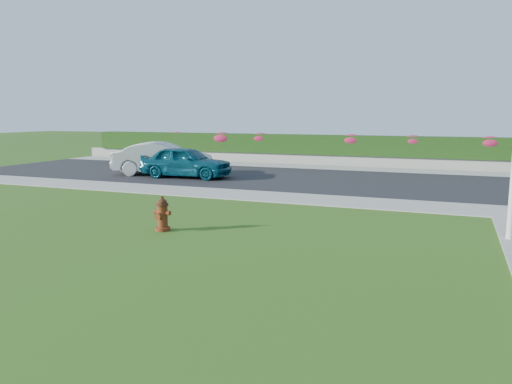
% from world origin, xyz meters
% --- Properties ---
extents(ground, '(120.00, 120.00, 0.00)m').
position_xyz_m(ground, '(0.00, 0.00, 0.00)').
color(ground, black).
rests_on(ground, ground).
extents(street_far, '(26.00, 8.00, 0.04)m').
position_xyz_m(street_far, '(-5.00, 14.00, 0.02)').
color(street_far, black).
rests_on(street_far, ground).
extents(sidewalk_far, '(24.00, 2.00, 0.04)m').
position_xyz_m(sidewalk_far, '(-6.00, 9.00, 0.02)').
color(sidewalk_far, gray).
rests_on(sidewalk_far, ground).
extents(sidewalk_beyond, '(34.00, 2.00, 0.04)m').
position_xyz_m(sidewalk_beyond, '(-1.00, 19.00, 0.02)').
color(sidewalk_beyond, gray).
rests_on(sidewalk_beyond, ground).
extents(retaining_wall, '(34.00, 0.40, 0.60)m').
position_xyz_m(retaining_wall, '(-1.00, 20.50, 0.30)').
color(retaining_wall, gray).
rests_on(retaining_wall, ground).
extents(hedge, '(32.00, 0.90, 1.10)m').
position_xyz_m(hedge, '(-1.00, 20.60, 1.15)').
color(hedge, black).
rests_on(hedge, retaining_wall).
extents(fire_hydrant, '(0.44, 0.42, 0.87)m').
position_xyz_m(fire_hydrant, '(-1.72, 3.29, 0.41)').
color(fire_hydrant, '#511E0C').
rests_on(fire_hydrant, ground).
extents(sedan_teal, '(4.21, 1.87, 1.41)m').
position_xyz_m(sedan_teal, '(-6.27, 12.49, 0.74)').
color(sedan_teal, '#0B475A').
rests_on(sedan_teal, street_far).
extents(sedan_silver, '(4.88, 2.94, 1.52)m').
position_xyz_m(sedan_silver, '(-7.75, 13.00, 0.80)').
color(sedan_silver, '#ABADB2').
rests_on(sedan_silver, street_far).
extents(flower_clump_a, '(1.02, 0.65, 0.51)m').
position_xyz_m(flower_clump_a, '(-11.42, 20.50, 1.50)').
color(flower_clump_a, '#AF1E3C').
rests_on(flower_clump_a, hedge).
extents(flower_clump_b, '(1.42, 0.92, 0.71)m').
position_xyz_m(flower_clump_b, '(-8.23, 20.50, 1.42)').
color(flower_clump_b, '#AF1E3C').
rests_on(flower_clump_b, hedge).
extents(flower_clump_c, '(1.25, 0.80, 0.62)m').
position_xyz_m(flower_clump_c, '(-5.77, 20.50, 1.45)').
color(flower_clump_c, '#AF1E3C').
rests_on(flower_clump_c, hedge).
extents(flower_clump_d, '(1.29, 0.83, 0.64)m').
position_xyz_m(flower_clump_d, '(-0.38, 20.50, 1.44)').
color(flower_clump_d, '#AF1E3C').
rests_on(flower_clump_d, hedge).
extents(flower_clump_e, '(1.21, 0.78, 0.60)m').
position_xyz_m(flower_clump_e, '(2.88, 20.50, 1.46)').
color(flower_clump_e, '#AF1E3C').
rests_on(flower_clump_e, hedge).
extents(flower_clump_f, '(1.30, 0.84, 0.65)m').
position_xyz_m(flower_clump_f, '(6.56, 20.50, 1.44)').
color(flower_clump_f, '#AF1E3C').
rests_on(flower_clump_f, hedge).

